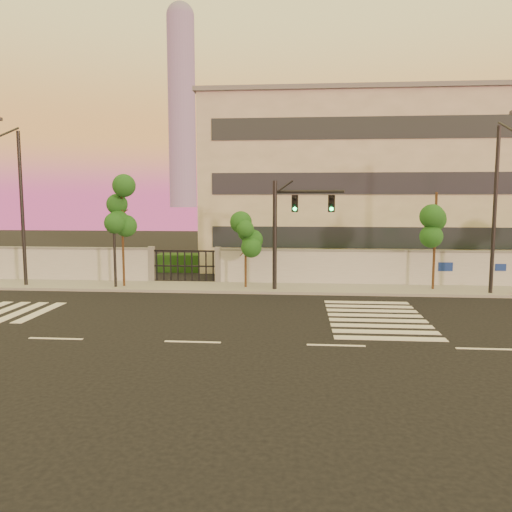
# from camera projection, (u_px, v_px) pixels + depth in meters

# --- Properties ---
(ground) EXTENTS (120.00, 120.00, 0.00)m
(ground) POSITION_uv_depth(u_px,v_px,m) (193.00, 342.00, 17.53)
(ground) COLOR black
(ground) RESTS_ON ground
(sidewalk) EXTENTS (60.00, 3.00, 0.15)m
(sidewalk) POSITION_uv_depth(u_px,v_px,m) (232.00, 287.00, 27.92)
(sidewalk) COLOR gray
(sidewalk) RESTS_ON ground
(perimeter_wall) EXTENTS (60.00, 0.36, 2.20)m
(perimeter_wall) POSITION_uv_depth(u_px,v_px,m) (237.00, 266.00, 29.28)
(perimeter_wall) COLOR #AAACB1
(perimeter_wall) RESTS_ON ground
(hedge_row) EXTENTS (41.00, 4.25, 1.80)m
(hedge_row) POSITION_uv_depth(u_px,v_px,m) (258.00, 265.00, 31.93)
(hedge_row) COLOR #163810
(hedge_row) RESTS_ON ground
(institutional_building) EXTENTS (24.40, 12.40, 12.25)m
(institutional_building) POSITION_uv_depth(u_px,v_px,m) (369.00, 184.00, 37.85)
(institutional_building) COLOR #B3AA97
(institutional_building) RESTS_ON ground
(distant_skyscraper) EXTENTS (16.00, 16.00, 118.00)m
(distant_skyscraper) POSITION_uv_depth(u_px,v_px,m) (182.00, 101.00, 293.02)
(distant_skyscraper) COLOR gray
(distant_skyscraper) RESTS_ON ground
(road_markings) EXTENTS (57.00, 7.62, 0.02)m
(road_markings) POSITION_uv_depth(u_px,v_px,m) (175.00, 316.00, 21.38)
(road_markings) COLOR silver
(road_markings) RESTS_ON ground
(street_tree_c) EXTENTS (1.56, 1.24, 6.06)m
(street_tree_c) POSITION_uv_depth(u_px,v_px,m) (122.00, 209.00, 27.56)
(street_tree_c) COLOR #382314
(street_tree_c) RESTS_ON ground
(street_tree_d) EXTENTS (1.54, 1.23, 3.95)m
(street_tree_d) POSITION_uv_depth(u_px,v_px,m) (246.00, 237.00, 27.37)
(street_tree_d) COLOR #382314
(street_tree_d) RESTS_ON ground
(street_tree_e) EXTENTS (1.64, 1.31, 5.37)m
(street_tree_e) POSITION_uv_depth(u_px,v_px,m) (436.00, 219.00, 26.66)
(street_tree_e) COLOR #382314
(street_tree_e) RESTS_ON ground
(traffic_signal_main) EXTENTS (3.75, 0.93, 5.97)m
(traffic_signal_main) POSITION_uv_depth(u_px,v_px,m) (289.00, 222.00, 26.57)
(traffic_signal_main) COLOR black
(traffic_signal_main) RESTS_ON ground
(traffic_signal_secondary) EXTENTS (0.32, 0.33, 4.15)m
(traffic_signal_secondary) POSITION_uv_depth(u_px,v_px,m) (114.00, 242.00, 27.44)
(traffic_signal_secondary) COLOR black
(traffic_signal_secondary) RESTS_ON ground
(streetlight_west) EXTENTS (0.55, 2.20, 9.14)m
(streetlight_west) POSITION_uv_depth(u_px,v_px,m) (20.00, 200.00, 27.64)
(streetlight_west) COLOR black
(streetlight_west) RESTS_ON ground
(streetlight_east) EXTENTS (0.54, 2.18, 9.06)m
(streetlight_east) POSITION_uv_depth(u_px,v_px,m) (497.00, 201.00, 25.21)
(streetlight_east) COLOR black
(streetlight_east) RESTS_ON ground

